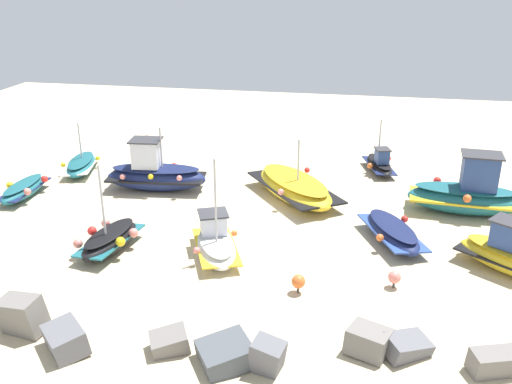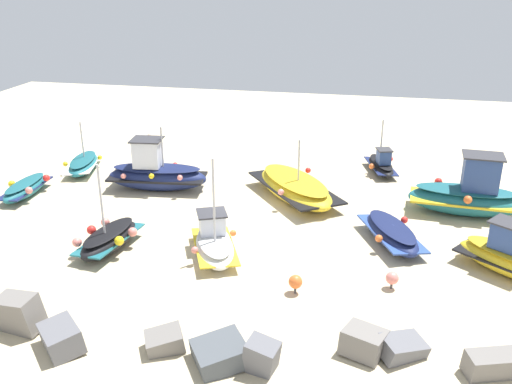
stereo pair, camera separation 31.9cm
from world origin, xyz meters
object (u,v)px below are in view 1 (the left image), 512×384
Objects in this scene: fishing_boat_0 at (155,174)px; fishing_boat_2 at (294,187)px; fishing_boat_8 at (379,164)px; fishing_boat_5 at (110,240)px; fishing_boat_9 at (392,232)px; fishing_boat_3 at (81,165)px; mooring_buoy_1 at (394,277)px; fishing_boat_6 at (216,242)px; fishing_boat_4 at (24,189)px; person_walking at (148,148)px; fishing_boat_1 at (466,194)px; mooring_buoy_0 at (298,282)px.

fishing_boat_0 reaches higher than fishing_boat_2.
fishing_boat_2 is 5.75m from fishing_boat_8.
fishing_boat_9 is (-10.23, -2.67, -0.03)m from fishing_boat_5.
fishing_boat_2 reaches higher than fishing_boat_3.
mooring_buoy_1 is at bearing 155.67° from fishing_boat_9.
fishing_boat_2 is 9.30× the size of mooring_buoy_1.
fishing_boat_6 reaches higher than fishing_boat_0.
fishing_boat_4 is at bearing 63.28° from fishing_boat_2.
fishing_boat_5 is 10.22m from mooring_buoy_1.
fishing_boat_4 reaches higher than mooring_buoy_1.
fishing_boat_9 is at bearing -90.56° from mooring_buoy_1.
fishing_boat_0 is 3.62m from person_walking.
fishing_boat_1 is 1.23× the size of fishing_boat_9.
fishing_boat_2 is 6.26m from fishing_boat_6.
person_walking is at bearing 37.68° from fishing_boat_9.
fishing_boat_2 is 1.71× the size of fishing_boat_4.
fishing_boat_1 is at bearing 154.38° from person_walking.
fishing_boat_6 is (9.45, 5.64, -0.37)m from fishing_boat_1.
fishing_boat_3 is 5.93× the size of mooring_buoy_1.
fishing_boat_2 is at bearing -35.17° from fishing_boat_5.
fishing_boat_4 is 16.98m from mooring_buoy_1.
fishing_boat_1 is at bearing 93.91° from fishing_boat_4.
fishing_boat_0 is 5.93m from fishing_boat_4.
fishing_boat_5 reaches higher than fishing_boat_2.
mooring_buoy_0 is at bearing -124.88° from fishing_boat_1.
fishing_boat_3 is at bearing -37.28° from mooring_buoy_0.
fishing_boat_5 reaches higher than fishing_boat_1.
person_walking is (-4.00, -5.24, 0.61)m from fishing_boat_4.
fishing_boat_9 reaches higher than mooring_buoy_1.
mooring_buoy_0 is at bearing 38.16° from fishing_boat_3.
fishing_boat_5 is at bearing 53.95° from fishing_boat_4.
fishing_boat_1 is 9.87m from mooring_buoy_0.
fishing_boat_1 reaches higher than fishing_boat_3.
fishing_boat_6 reaches higher than mooring_buoy_0.
person_walking is 14.35m from mooring_buoy_0.
fishing_boat_9 is 2.26× the size of person_walking.
fishing_boat_5 is (-0.51, 6.12, -0.35)m from fishing_boat_0.
fishing_boat_1 is at bearing 174.17° from fishing_boat_0.
fishing_boat_9 is at bearing -128.38° from fishing_boat_1.
mooring_buoy_0 is at bearing 120.45° from fishing_boat_9.
fishing_boat_1 is at bearing -57.13° from fishing_boat_5.
fishing_boat_8 is 11.32m from mooring_buoy_1.
fishing_boat_1 is 2.79× the size of person_walking.
person_walking is at bearing -49.82° from mooring_buoy_0.
fishing_boat_4 is 16.38m from fishing_boat_9.
fishing_boat_1 is at bearing -66.15° from fishing_boat_9.
fishing_boat_8 reaches higher than person_walking.
person_walking is (-3.05, -1.58, 0.62)m from fishing_boat_3.
fishing_boat_3 is 3.50m from person_walking.
fishing_boat_8 is (-15.92, -6.52, 0.04)m from fishing_boat_4.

